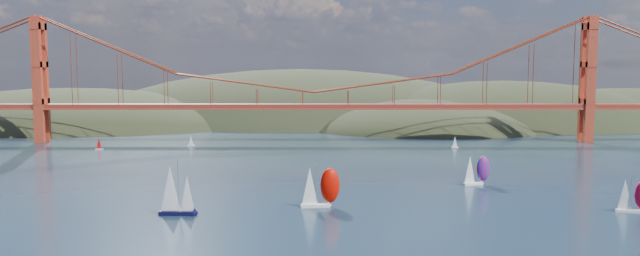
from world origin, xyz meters
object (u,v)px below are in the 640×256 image
object	(u,v)px
racer_0	(319,186)
racer_rwb	(476,170)
sloop_navy	(175,191)
racer_1	(634,195)

from	to	relation	value
racer_0	racer_rwb	bearing A→B (deg)	26.81
racer_0	sloop_navy	bearing A→B (deg)	-172.15
sloop_navy	racer_0	distance (m)	33.61
racer_1	sloop_navy	bearing A→B (deg)	-166.02
sloop_navy	racer_0	size ratio (longest dim) A/B	1.17
racer_rwb	racer_1	bearing A→B (deg)	-65.42
sloop_navy	racer_0	xyz separation A→B (m)	(32.74, 7.59, -0.46)
sloop_navy	racer_rwb	world-z (taller)	sloop_navy
sloop_navy	racer_rwb	distance (m)	85.00
racer_1	racer_rwb	world-z (taller)	racer_rwb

